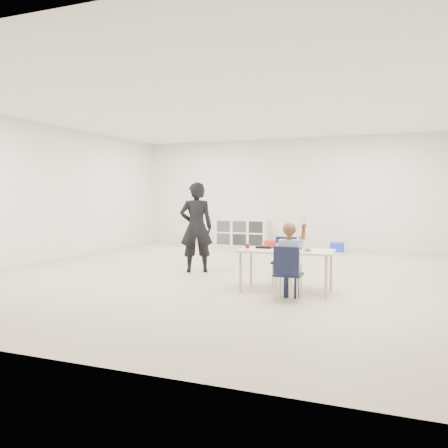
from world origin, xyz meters
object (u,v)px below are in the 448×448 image
at_px(chair_near, 289,273).
at_px(cubby_shelf, 242,233).
at_px(table, 286,271).
at_px(child, 289,257).
at_px(adult, 196,227).

relative_size(chair_near, cubby_shelf, 0.51).
height_order(table, child, child).
xyz_separation_m(cubby_shelf, adult, (0.70, -4.33, 0.44)).
bearing_deg(chair_near, child, 0.00).
height_order(table, cubby_shelf, cubby_shelf).
distance_m(child, cubby_shelf, 6.56).
bearing_deg(cubby_shelf, chair_near, -65.08).
relative_size(table, child, 1.18).
height_order(chair_near, adult, adult).
bearing_deg(adult, cubby_shelf, -108.66).
relative_size(chair_near, adult, 0.45).
bearing_deg(adult, chair_near, 113.96).
bearing_deg(table, adult, 148.01).
height_order(chair_near, child, child).
xyz_separation_m(table, child, (0.17, -0.54, 0.26)).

